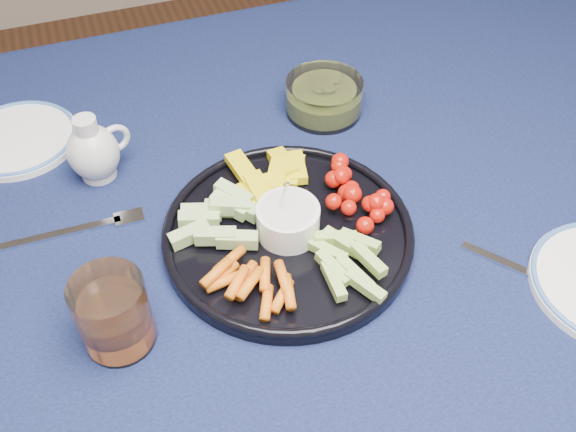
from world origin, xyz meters
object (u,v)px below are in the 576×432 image
object	(u,v)px
crudite_platter	(286,230)
pickle_bowl	(324,98)
side_plate_extra	(18,139)
creamer_pitcher	(94,151)
dining_table	(305,243)
juice_tumbler	(115,317)

from	to	relation	value
crudite_platter	pickle_bowl	distance (m)	0.28
side_plate_extra	creamer_pitcher	bearing A→B (deg)	-46.68
crudite_platter	pickle_bowl	size ratio (longest dim) A/B	2.70
dining_table	pickle_bowl	world-z (taller)	pickle_bowl
crudite_platter	creamer_pitcher	world-z (taller)	crudite_platter
pickle_bowl	juice_tumbler	bearing A→B (deg)	-140.37
creamer_pitcher	pickle_bowl	world-z (taller)	creamer_pitcher
dining_table	side_plate_extra	world-z (taller)	side_plate_extra
side_plate_extra	juice_tumbler	bearing A→B (deg)	-77.59
dining_table	pickle_bowl	bearing A→B (deg)	61.48
dining_table	side_plate_extra	distance (m)	0.47
pickle_bowl	juice_tumbler	xyz separation A→B (m)	(-0.38, -0.31, 0.02)
dining_table	pickle_bowl	xyz separation A→B (m)	(0.10, 0.18, 0.11)
dining_table	creamer_pitcher	bearing A→B (deg)	149.32
juice_tumbler	side_plate_extra	bearing A→B (deg)	102.41
pickle_bowl	creamer_pitcher	bearing A→B (deg)	-175.74
crudite_platter	juice_tumbler	bearing A→B (deg)	-161.53
crudite_platter	dining_table	bearing A→B (deg)	48.00
dining_table	juice_tumbler	size ratio (longest dim) A/B	17.01
dining_table	creamer_pitcher	world-z (taller)	creamer_pitcher
pickle_bowl	side_plate_extra	bearing A→B (deg)	169.54
crudite_platter	juice_tumbler	xyz separation A→B (m)	(-0.23, -0.08, 0.02)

